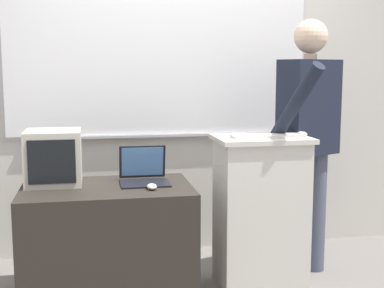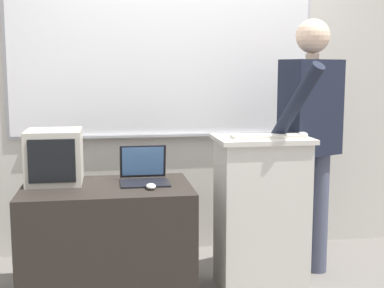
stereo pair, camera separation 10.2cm
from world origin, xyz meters
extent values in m
cube|color=beige|center=(0.00, 1.28, 1.50)|extent=(6.40, 0.12, 3.00)
cube|color=#B7B7BC|center=(-0.21, 1.22, 1.50)|extent=(2.34, 0.02, 1.18)
cube|color=white|center=(-0.21, 1.21, 1.50)|extent=(2.29, 0.02, 1.13)
cube|color=#B7B7BC|center=(-0.21, 1.20, 0.92)|extent=(2.06, 0.04, 0.02)
cube|color=beige|center=(0.34, 0.37, 0.49)|extent=(0.55, 0.40, 0.98)
cube|color=beige|center=(0.34, 0.37, 0.99)|extent=(0.60, 0.44, 0.03)
cube|color=#28231E|center=(-0.65, 0.37, 0.36)|extent=(1.04, 0.68, 0.72)
cylinder|color=#474C60|center=(0.62, 0.50, 0.43)|extent=(0.13, 0.13, 0.86)
cylinder|color=#474C60|center=(0.83, 0.58, 0.43)|extent=(0.13, 0.13, 0.86)
cube|color=black|center=(0.73, 0.54, 1.18)|extent=(0.46, 0.36, 0.64)
cylinder|color=beige|center=(0.73, 0.54, 1.52)|extent=(0.09, 0.09, 0.04)
sphere|color=beige|center=(0.73, 0.54, 1.65)|extent=(0.23, 0.23, 0.23)
cylinder|color=black|center=(0.51, 0.26, 1.22)|extent=(0.25, 0.44, 0.53)
cylinder|color=black|center=(0.94, 0.63, 1.15)|extent=(0.08, 0.08, 0.61)
cube|color=black|center=(-0.41, 0.39, 0.73)|extent=(0.31, 0.25, 0.01)
cube|color=black|center=(-0.41, 0.54, 0.84)|extent=(0.30, 0.06, 0.22)
cube|color=#598CCC|center=(-0.41, 0.54, 0.84)|extent=(0.27, 0.05, 0.19)
cube|color=beige|center=(0.36, 0.32, 1.02)|extent=(0.46, 0.13, 0.02)
ellipsoid|color=silver|center=(-0.39, 0.24, 0.74)|extent=(0.06, 0.10, 0.03)
ellipsoid|color=silver|center=(0.59, 0.31, 1.02)|extent=(0.06, 0.10, 0.03)
cube|color=#BCB7A8|center=(-0.97, 0.52, 0.89)|extent=(0.34, 0.35, 0.34)
cube|color=black|center=(-0.97, 0.34, 0.89)|extent=(0.28, 0.01, 0.26)
camera|label=1|loc=(-0.74, -2.88, 1.44)|focal=50.00mm
camera|label=2|loc=(-0.64, -2.90, 1.44)|focal=50.00mm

